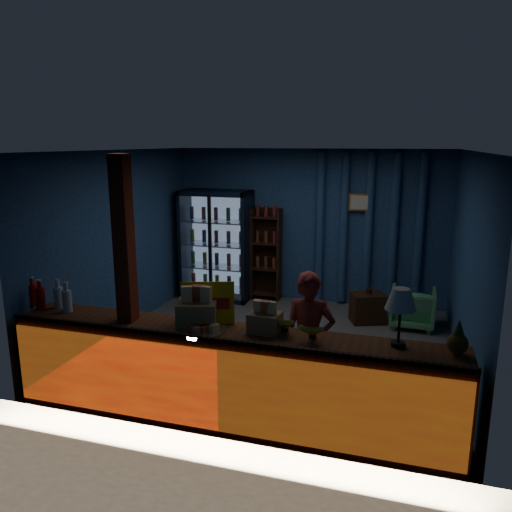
{
  "coord_description": "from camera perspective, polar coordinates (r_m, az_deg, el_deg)",
  "views": [
    {
      "loc": [
        1.55,
        -6.09,
        2.71
      ],
      "look_at": [
        -0.22,
        -0.2,
        1.3
      ],
      "focal_mm": 35.0,
      "sensor_mm": 36.0,
      "label": 1
    }
  ],
  "objects": [
    {
      "name": "table_lamp",
      "position": [
        4.49,
        16.23,
        -5.01
      ],
      "size": [
        0.27,
        0.27,
        0.53
      ],
      "color": "black",
      "rests_on": "counter"
    },
    {
      "name": "counter",
      "position": [
        4.98,
        -3.37,
        -13.68
      ],
      "size": [
        4.4,
        0.57,
        0.99
      ],
      "color": "brown",
      "rests_on": "ground"
    },
    {
      "name": "beverage_cooler",
      "position": [
        8.77,
        -4.37,
        1.23
      ],
      "size": [
        1.2,
        0.62,
        1.9
      ],
      "color": "black",
      "rests_on": "ground"
    },
    {
      "name": "yellow_sign",
      "position": [
        4.95,
        -5.55,
        -5.36
      ],
      "size": [
        0.53,
        0.26,
        0.42
      ],
      "color": "#D7B80B",
      "rests_on": "counter"
    },
    {
      "name": "pineapple",
      "position": [
        4.58,
        22.07,
        -8.92
      ],
      "size": [
        0.18,
        0.18,
        0.31
      ],
      "color": "#8F5D1A",
      "rests_on": "counter"
    },
    {
      "name": "shopkeeper",
      "position": [
        5.16,
        6.03,
        -9.74
      ],
      "size": [
        0.56,
        0.4,
        1.45
      ],
      "primitive_type": "imported",
      "rotation": [
        0.0,
        0.0,
        0.1
      ],
      "color": "maroon",
      "rests_on": "ground"
    },
    {
      "name": "room_walls",
      "position": [
        6.38,
        2.38,
        2.66
      ],
      "size": [
        4.6,
        4.6,
        4.6
      ],
      "color": "navy",
      "rests_on": "ground"
    },
    {
      "name": "green_chair",
      "position": [
        7.83,
        17.46,
        -5.63
      ],
      "size": [
        0.65,
        0.67,
        0.59
      ],
      "primitive_type": "imported",
      "rotation": [
        0.0,
        0.0,
        3.11
      ],
      "color": "#58B16F",
      "rests_on": "ground"
    },
    {
      "name": "ground",
      "position": [
        6.84,
        2.26,
        -10.39
      ],
      "size": [
        4.6,
        4.6,
        0.0
      ],
      "primitive_type": "plane",
      "color": "#515154",
      "rests_on": "ground"
    },
    {
      "name": "pastry_tray",
      "position": [
        4.81,
        -6.22,
        -8.23
      ],
      "size": [
        0.49,
        0.49,
        0.08
      ],
      "color": "silver",
      "rests_on": "counter"
    },
    {
      "name": "curtain_folds",
      "position": [
        8.37,
        12.71,
        2.93
      ],
      "size": [
        1.74,
        0.14,
        2.5
      ],
      "color": "navy",
      "rests_on": "room_walls"
    },
    {
      "name": "snack_box_centre",
      "position": [
        4.74,
        1.03,
        -7.43
      ],
      "size": [
        0.31,
        0.26,
        0.31
      ],
      "color": "#936E47",
      "rests_on": "counter"
    },
    {
      "name": "snack_box_left",
      "position": [
        4.92,
        -6.75,
        -6.33
      ],
      "size": [
        0.45,
        0.4,
        0.4
      ],
      "color": "#936E47",
      "rests_on": "counter"
    },
    {
      "name": "soda_bottles",
      "position": [
        5.82,
        -22.53,
        -4.32
      ],
      "size": [
        0.6,
        0.18,
        0.32
      ],
      "color": "red",
      "rests_on": "counter"
    },
    {
      "name": "support_post",
      "position": [
        5.13,
        -14.57,
        -3.42
      ],
      "size": [
        0.16,
        0.16,
        2.6
      ],
      "primitive_type": "cube",
      "color": "maroon",
      "rests_on": "ground"
    },
    {
      "name": "banana_bunches",
      "position": [
        4.66,
        4.78,
        -8.07
      ],
      "size": [
        0.54,
        0.31,
        0.18
      ],
      "color": "gold",
      "rests_on": "counter"
    },
    {
      "name": "bottle_shelf",
      "position": [
        8.67,
        1.24,
        0.18
      ],
      "size": [
        0.5,
        0.28,
        1.6
      ],
      "color": "#382312",
      "rests_on": "ground"
    },
    {
      "name": "framed_picture",
      "position": [
        8.27,
        11.81,
        6.02
      ],
      "size": [
        0.36,
        0.04,
        0.28
      ],
      "color": "gold",
      "rests_on": "room_walls"
    },
    {
      "name": "side_table",
      "position": [
        7.85,
        12.66,
        -5.8
      ],
      "size": [
        0.59,
        0.52,
        0.54
      ],
      "color": "#382312",
      "rests_on": "ground"
    }
  ]
}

